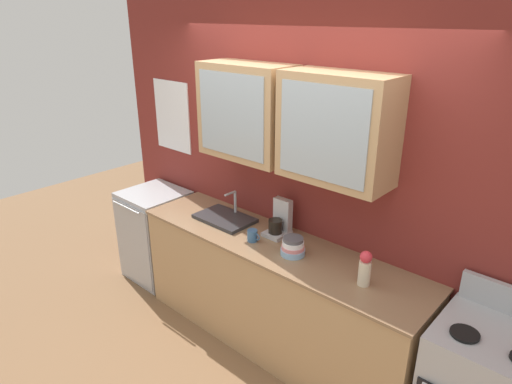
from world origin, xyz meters
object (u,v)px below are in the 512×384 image
at_px(vase, 365,268).
at_px(dishwasher, 156,234).
at_px(cup_near_sink, 253,236).
at_px(coffee_maker, 279,222).
at_px(sink_faucet, 225,218).
at_px(bowl_stack, 293,247).

distance_m(vase, dishwasher, 2.43).
height_order(cup_near_sink, dishwasher, cup_near_sink).
height_order(cup_near_sink, coffee_maker, coffee_maker).
relative_size(sink_faucet, vase, 2.02).
height_order(vase, coffee_maker, coffee_maker).
height_order(sink_faucet, coffee_maker, coffee_maker).
distance_m(dishwasher, coffee_maker, 1.61).
bearing_deg(cup_near_sink, coffee_maker, 72.08).
relative_size(dishwasher, coffee_maker, 3.22).
bearing_deg(sink_faucet, vase, -3.27).
relative_size(bowl_stack, coffee_maker, 0.62).
xyz_separation_m(cup_near_sink, dishwasher, (-1.42, 0.08, -0.51)).
bearing_deg(bowl_stack, coffee_maker, 146.34).
bearing_deg(dishwasher, cup_near_sink, -3.27).
relative_size(vase, coffee_maker, 0.84).
xyz_separation_m(bowl_stack, cup_near_sink, (-0.36, -0.05, -0.02)).
xyz_separation_m(vase, dishwasher, (-2.36, 0.03, -0.59)).
height_order(sink_faucet, vase, vase).
distance_m(bowl_stack, vase, 0.58).
distance_m(vase, cup_near_sink, 0.94).
xyz_separation_m(vase, cup_near_sink, (-0.94, -0.05, -0.08)).
distance_m(vase, coffee_maker, 0.88).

